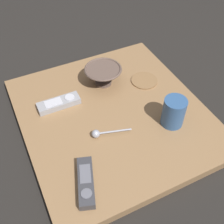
{
  "coord_description": "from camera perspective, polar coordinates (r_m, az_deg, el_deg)",
  "views": [
    {
      "loc": [
        -0.6,
        0.3,
        0.75
      ],
      "look_at": [
        -0.01,
        0.01,
        0.05
      ],
      "focal_mm": 45.07,
      "sensor_mm": 36.0,
      "label": 1
    }
  ],
  "objects": [
    {
      "name": "ground_plane",
      "position": [
        1.01,
        0.19,
        -1.32
      ],
      "size": [
        6.0,
        6.0,
        0.0
      ],
      "primitive_type": "plane",
      "color": "black"
    },
    {
      "name": "tv_remote_far",
      "position": [
        0.81,
        -5.32,
        -13.99
      ],
      "size": [
        0.16,
        0.09,
        0.03
      ],
      "color": "#38383D",
      "rests_on": "table"
    },
    {
      "name": "drink_coaster",
      "position": [
        1.11,
        6.56,
        6.37
      ],
      "size": [
        0.1,
        0.1,
        0.01
      ],
      "color": "olive",
      "rests_on": "table"
    },
    {
      "name": "table",
      "position": [
        1.0,
        0.2,
        -0.68
      ],
      "size": [
        0.67,
        0.62,
        0.03
      ],
      "color": "#936D47",
      "rests_on": "ground"
    },
    {
      "name": "teaspoon",
      "position": [
        0.9,
        -2.68,
        -4.35
      ],
      "size": [
        0.05,
        0.13,
        0.03
      ],
      "color": "#A3A5B2",
      "rests_on": "table"
    },
    {
      "name": "cereal_bowl",
      "position": [
        1.07,
        -1.79,
        7.53
      ],
      "size": [
        0.14,
        0.14,
        0.07
      ],
      "color": "brown",
      "rests_on": "table"
    },
    {
      "name": "coffee_mug",
      "position": [
        0.94,
        12.4,
        -0.01
      ],
      "size": [
        0.07,
        0.07,
        0.1
      ],
      "color": "#33598C",
      "rests_on": "table"
    },
    {
      "name": "tv_remote_near",
      "position": [
        1.02,
        -10.71,
        1.78
      ],
      "size": [
        0.05,
        0.15,
        0.03
      ],
      "color": "#9E9EA3",
      "rests_on": "table"
    }
  ]
}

